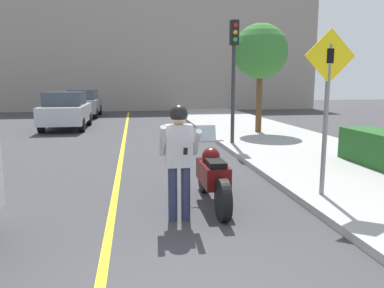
# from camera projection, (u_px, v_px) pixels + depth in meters

# --- Properties ---
(sidewalk_curb) EXTENTS (4.40, 44.00, 0.13)m
(sidewalk_curb) POSITION_uv_depth(u_px,v_px,m) (382.00, 182.00, 7.69)
(sidewalk_curb) COLOR #9E9E99
(sidewalk_curb) RESTS_ON ground
(road_center_line) EXTENTS (0.12, 36.00, 0.01)m
(road_center_line) POSITION_uv_depth(u_px,v_px,m) (119.00, 172.00, 8.84)
(road_center_line) COLOR yellow
(road_center_line) RESTS_ON ground
(building_backdrop) EXTENTS (28.00, 1.20, 8.37)m
(building_backdrop) POSITION_uv_depth(u_px,v_px,m) (136.00, 54.00, 27.75)
(building_backdrop) COLOR gray
(building_backdrop) RESTS_ON ground
(motorcycle) EXTENTS (0.62, 2.22, 1.31)m
(motorcycle) POSITION_uv_depth(u_px,v_px,m) (212.00, 176.00, 6.43)
(motorcycle) COLOR black
(motorcycle) RESTS_ON ground
(person_biker) EXTENTS (0.59, 0.48, 1.77)m
(person_biker) POSITION_uv_depth(u_px,v_px,m) (179.00, 150.00, 5.60)
(person_biker) COLOR #282D4C
(person_biker) RESTS_ON ground
(crossing_sign) EXTENTS (0.91, 0.08, 2.86)m
(crossing_sign) POSITION_uv_depth(u_px,v_px,m) (327.00, 97.00, 6.38)
(crossing_sign) COLOR slate
(crossing_sign) RESTS_ON sidewalk_curb
(traffic_light) EXTENTS (0.26, 0.30, 3.89)m
(traffic_light) POSITION_uv_depth(u_px,v_px,m) (234.00, 59.00, 11.86)
(traffic_light) COLOR #2D2D30
(traffic_light) RESTS_ON sidewalk_curb
(street_tree) EXTENTS (2.14, 2.14, 4.24)m
(street_tree) POSITION_uv_depth(u_px,v_px,m) (260.00, 52.00, 14.58)
(street_tree) COLOR brown
(street_tree) RESTS_ON sidewalk_curb
(parked_car_silver) EXTENTS (1.88, 4.20, 1.68)m
(parked_car_silver) POSITION_uv_depth(u_px,v_px,m) (66.00, 110.00, 16.94)
(parked_car_silver) COLOR black
(parked_car_silver) RESTS_ON ground
(parked_car_grey) EXTENTS (1.88, 4.20, 1.68)m
(parked_car_grey) POSITION_uv_depth(u_px,v_px,m) (83.00, 103.00, 22.86)
(parked_car_grey) COLOR black
(parked_car_grey) RESTS_ON ground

